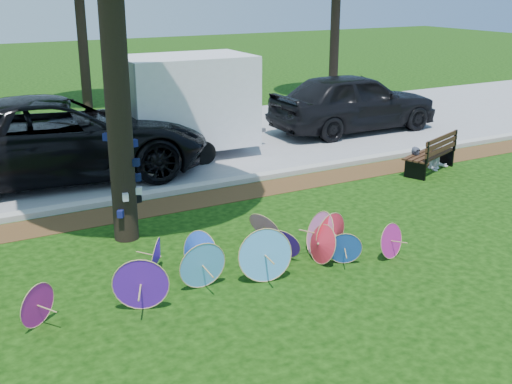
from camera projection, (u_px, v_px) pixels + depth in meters
ground at (291, 289)px, 9.78m from camera, size 90.00×90.00×0.00m
mulch_strip at (178, 204)px, 13.51m from camera, size 90.00×1.00×0.01m
curb at (165, 192)px, 14.08m from camera, size 90.00×0.30×0.12m
street at (109, 153)px, 17.54m from camera, size 90.00×8.00×0.01m
parasol_pile at (253, 251)px, 10.20m from camera, size 6.32×2.18×0.88m
black_van at (58, 138)px, 15.02m from camera, size 7.28×3.94×1.94m
dark_pickup at (354, 102)px, 19.82m from camera, size 5.42×2.25×1.84m
cargo_trailer at (187, 101)px, 16.90m from camera, size 3.42×2.24×2.94m
park_bench at (429, 153)px, 15.70m from camera, size 1.90×1.28×0.93m
person_left at (417, 148)px, 15.53m from camera, size 0.49×0.35×1.25m
person_right at (438, 146)px, 15.86m from camera, size 0.69×0.62×1.18m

